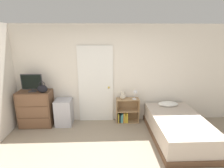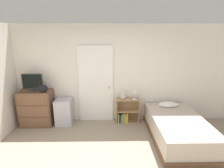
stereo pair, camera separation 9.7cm
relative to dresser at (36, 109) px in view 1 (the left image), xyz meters
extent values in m
cube|color=silver|center=(1.69, 0.28, 0.81)|extent=(10.00, 0.06, 2.55)
cube|color=white|center=(1.53, 0.22, 0.55)|extent=(0.90, 0.04, 2.03)
sphere|color=gold|center=(1.87, 0.18, 0.48)|extent=(0.06, 0.06, 0.06)
cube|color=brown|center=(0.00, 0.00, 0.00)|extent=(0.82, 0.44, 0.93)
cube|color=brown|center=(0.00, -0.22, -0.31)|extent=(0.75, 0.01, 0.27)
cube|color=brown|center=(0.00, -0.22, 0.00)|extent=(0.75, 0.01, 0.27)
cube|color=brown|center=(0.00, -0.22, 0.31)|extent=(0.75, 0.01, 0.27)
cube|color=#2D2D33|center=(-0.02, -0.01, 0.47)|extent=(0.18, 0.16, 0.01)
cylinder|color=#2D2D33|center=(-0.02, -0.01, 0.50)|extent=(0.04, 0.04, 0.04)
cube|color=#2D2D33|center=(-0.02, -0.01, 0.71)|extent=(0.51, 0.02, 0.38)
cube|color=black|center=(-0.02, -0.03, 0.71)|extent=(0.47, 0.01, 0.35)
ellipsoid|color=black|center=(0.26, -0.13, 0.56)|extent=(0.25, 0.11, 0.19)
torus|color=black|center=(0.26, -0.13, 0.67)|extent=(0.15, 0.01, 0.15)
cube|color=#ADADB7|center=(0.69, 0.02, -0.12)|extent=(0.41, 0.42, 0.69)
cube|color=tan|center=(2.08, 0.10, -0.14)|extent=(0.02, 0.26, 0.66)
cube|color=tan|center=(2.66, 0.10, -0.14)|extent=(0.02, 0.26, 0.66)
cube|color=tan|center=(2.37, 0.10, -0.46)|extent=(0.56, 0.26, 0.02)
cube|color=tan|center=(2.37, 0.10, -0.14)|extent=(0.56, 0.26, 0.02)
cube|color=tan|center=(2.37, 0.10, 0.18)|extent=(0.56, 0.26, 0.02)
cube|color=tan|center=(2.37, 0.22, -0.14)|extent=(0.60, 0.01, 0.66)
cube|color=gold|center=(2.12, 0.08, -0.32)|extent=(0.02, 0.22, 0.25)
cube|color=black|center=(2.16, 0.06, -0.33)|extent=(0.03, 0.16, 0.23)
cube|color=teal|center=(2.19, 0.07, -0.34)|extent=(0.03, 0.18, 0.21)
cube|color=teal|center=(2.23, 0.06, -0.32)|extent=(0.03, 0.17, 0.26)
cube|color=orange|center=(2.26, 0.08, -0.32)|extent=(0.02, 0.21, 0.25)
cube|color=gold|center=(2.29, 0.07, -0.31)|extent=(0.02, 0.19, 0.28)
cube|color=gold|center=(2.31, 0.05, -0.35)|extent=(0.02, 0.15, 0.20)
cube|color=gold|center=(2.35, 0.05, -0.32)|extent=(0.04, 0.15, 0.26)
sphere|color=beige|center=(2.23, 0.10, 0.26)|extent=(0.14, 0.14, 0.14)
sphere|color=beige|center=(2.23, 0.10, 0.36)|extent=(0.09, 0.09, 0.09)
sphere|color=silver|center=(2.23, 0.06, 0.35)|extent=(0.03, 0.03, 0.03)
sphere|color=beige|center=(2.20, 0.10, 0.39)|extent=(0.04, 0.04, 0.04)
sphere|color=beige|center=(2.27, 0.10, 0.39)|extent=(0.04, 0.04, 0.04)
cylinder|color=silver|center=(2.53, 0.07, 0.20)|extent=(0.12, 0.12, 0.01)
cylinder|color=silver|center=(2.53, 0.07, 0.28)|extent=(0.01, 0.01, 0.16)
sphere|color=silver|center=(2.55, 0.05, 0.39)|extent=(0.10, 0.10, 0.10)
cube|color=brown|center=(3.40, -0.73, -0.41)|extent=(1.14, 1.90, 0.12)
cube|color=beige|center=(3.40, -0.73, -0.15)|extent=(1.11, 1.85, 0.38)
ellipsoid|color=white|center=(3.40, -0.04, 0.09)|extent=(0.51, 0.28, 0.12)
camera|label=1|loc=(1.78, -4.20, 1.80)|focal=28.00mm
camera|label=2|loc=(1.88, -4.21, 1.80)|focal=28.00mm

